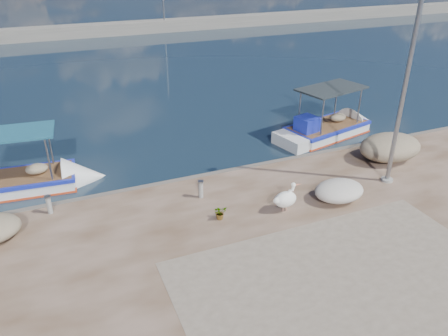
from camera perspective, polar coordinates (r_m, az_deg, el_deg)
ground at (r=13.73m, az=6.28°, el=-11.55°), size 1400.00×1400.00×0.00m
quay_patch at (r=12.06m, az=17.88°, el=-16.27°), size 9.00×7.00×0.01m
breakwater at (r=50.19m, az=-16.97°, el=16.82°), size 120.00×2.20×7.50m
boat_left at (r=18.86m, az=-25.22°, el=-1.90°), size 5.93×2.42×2.78m
boat_right at (r=22.57m, az=13.18°, el=4.70°), size 6.25×3.24×2.87m
pelican at (r=14.75m, az=8.08°, el=-4.00°), size 1.07×0.54×1.03m
lamp_post at (r=16.63m, az=22.25°, el=8.51°), size 0.44×0.96×7.00m
bollard_near at (r=15.48m, az=-3.05°, el=-2.69°), size 0.22×0.22×0.66m
bollard_far at (r=15.69m, az=-21.91°, el=-4.37°), size 0.22×0.22×0.67m
potted_plant at (r=14.36m, az=-0.51°, el=-5.84°), size 0.47×0.42×0.46m
net_pile_d at (r=15.89m, az=14.79°, el=-2.88°), size 1.82×1.37×0.68m
net_pile_c at (r=19.48m, az=20.85°, el=2.56°), size 2.75×1.96×1.08m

